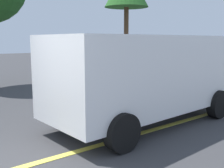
# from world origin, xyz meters

# --- Properties ---
(lane_marking_centre) EXTENTS (28.00, 0.16, 0.01)m
(lane_marking_centre) POSITION_xyz_m (3.00, 0.00, 0.01)
(lane_marking_centre) COLOR #E0D14C
(white_van) EXTENTS (5.29, 2.46, 2.20)m
(white_van) POSITION_xyz_m (4.14, 0.56, 1.27)
(white_van) COLOR white
(white_van) RESTS_ON ground_plane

